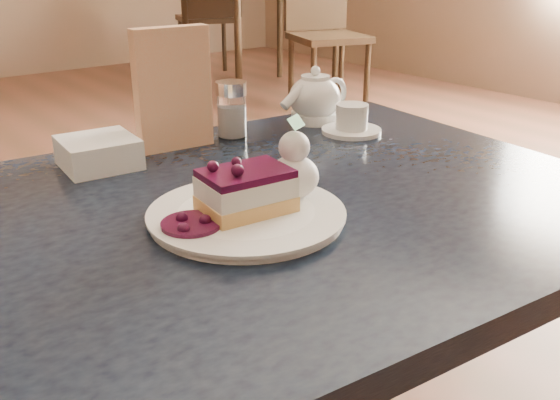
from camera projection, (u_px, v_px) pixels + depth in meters
main_table at (231, 256)px, 0.88m from camera, size 1.20×0.87×0.71m
dessert_plate at (247, 215)px, 0.81m from camera, size 0.25×0.25×0.01m
cheesecake_slice at (246, 191)px, 0.80m from camera, size 0.12×0.09×0.06m
whipped_cream at (294, 176)px, 0.84m from camera, size 0.07×0.07×0.06m
berry_sauce at (191, 224)px, 0.76m from camera, size 0.08×0.08×0.01m
tea_set at (322, 104)px, 1.23m from camera, size 0.16×0.21×0.10m
menu_card at (173, 89)px, 1.06m from camera, size 0.13×0.04×0.21m
sugar_shaker at (232, 109)px, 1.14m from camera, size 0.06×0.06×0.10m
napkin_stack at (99, 152)px, 1.00m from camera, size 0.12×0.12×0.05m
bg_table_far_right at (262, 81)px, 4.78m from camera, size 1.27×1.93×1.28m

